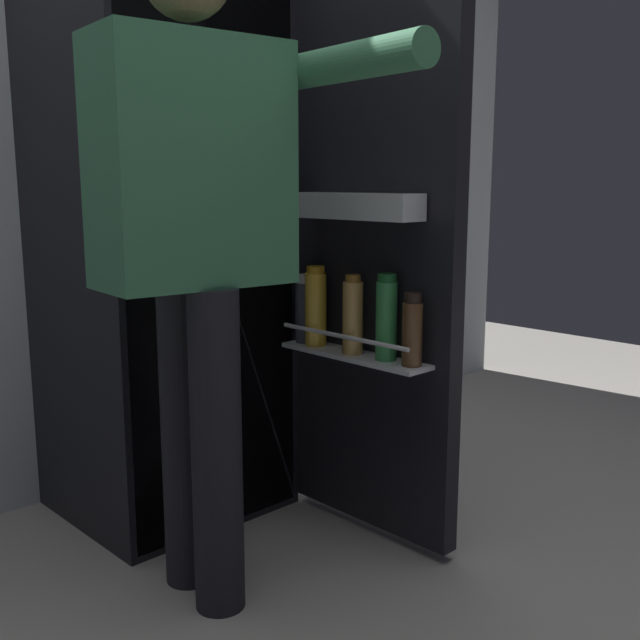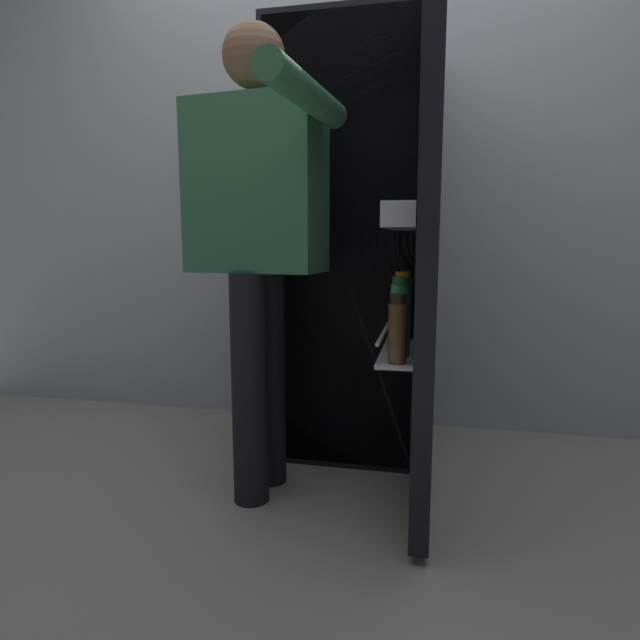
# 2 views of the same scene
# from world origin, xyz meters

# --- Properties ---
(ground_plane) EXTENTS (6.88, 6.88, 0.00)m
(ground_plane) POSITION_xyz_m (0.00, 0.00, 0.00)
(ground_plane) COLOR #B7B2A8
(kitchen_wall) EXTENTS (4.40, 0.10, 2.54)m
(kitchen_wall) POSITION_xyz_m (0.00, 0.87, 1.27)
(kitchen_wall) COLOR silver
(kitchen_wall) RESTS_ON ground_plane
(refrigerator) EXTENTS (0.66, 1.15, 1.70)m
(refrigerator) POSITION_xyz_m (0.03, 0.48, 0.85)
(refrigerator) COLOR black
(refrigerator) RESTS_ON ground_plane
(person) EXTENTS (0.53, 0.77, 1.56)m
(person) POSITION_xyz_m (-0.22, 0.01, 0.93)
(person) COLOR black
(person) RESTS_ON ground_plane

